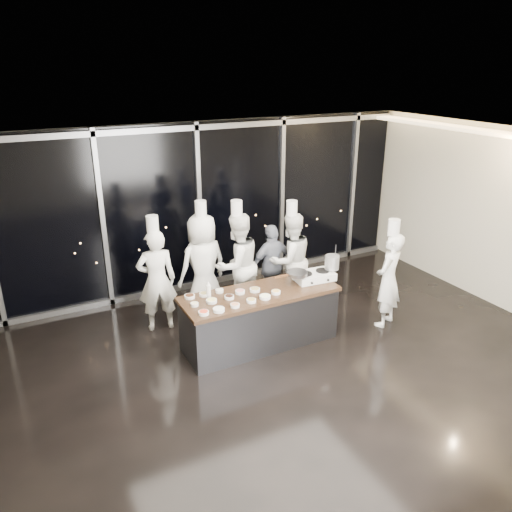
% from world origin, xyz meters
% --- Properties ---
extents(ground, '(9.00, 9.00, 0.00)m').
position_xyz_m(ground, '(0.00, 0.00, 0.00)').
color(ground, black).
rests_on(ground, ground).
extents(room_shell, '(9.02, 7.02, 3.21)m').
position_xyz_m(room_shell, '(0.18, 0.00, 2.25)').
color(room_shell, beige).
rests_on(room_shell, ground).
extents(window_wall, '(8.90, 0.11, 3.20)m').
position_xyz_m(window_wall, '(0.00, 3.43, 1.60)').
color(window_wall, black).
rests_on(window_wall, ground).
extents(demo_counter, '(2.46, 0.86, 0.90)m').
position_xyz_m(demo_counter, '(0.00, 0.90, 0.45)').
color(demo_counter, '#35363A').
rests_on(demo_counter, ground).
extents(stove, '(0.67, 0.45, 0.14)m').
position_xyz_m(stove, '(1.00, 0.93, 0.96)').
color(stove, silver).
rests_on(stove, demo_counter).
extents(frying_pan, '(0.59, 0.36, 0.06)m').
position_xyz_m(frying_pan, '(0.68, 0.94, 1.07)').
color(frying_pan, slate).
rests_on(frying_pan, stove).
extents(stock_pot, '(0.25, 0.25, 0.23)m').
position_xyz_m(stock_pot, '(1.32, 0.89, 1.15)').
color(stock_pot, silver).
rests_on(stock_pot, stove).
extents(prep_bowls, '(1.38, 0.75, 0.05)m').
position_xyz_m(prep_bowls, '(-0.53, 0.87, 0.93)').
color(prep_bowls, white).
rests_on(prep_bowls, demo_counter).
extents(squeeze_bottle, '(0.07, 0.07, 0.26)m').
position_xyz_m(squeeze_bottle, '(-0.76, 1.11, 1.02)').
color(squeeze_bottle, white).
rests_on(squeeze_bottle, demo_counter).
extents(chef_far_left, '(0.69, 0.51, 1.97)m').
position_xyz_m(chef_far_left, '(-1.26, 2.12, 0.89)').
color(chef_far_left, white).
rests_on(chef_far_left, ground).
extents(chef_left, '(0.99, 0.74, 2.07)m').
position_xyz_m(chef_left, '(-0.40, 2.26, 0.93)').
color(chef_left, white).
rests_on(chef_left, ground).
extents(chef_center, '(1.03, 0.88, 2.07)m').
position_xyz_m(chef_center, '(0.14, 2.02, 0.93)').
color(chef_center, white).
rests_on(chef_center, ground).
extents(guest, '(0.92, 0.44, 1.53)m').
position_xyz_m(guest, '(0.85, 2.05, 0.77)').
color(guest, '#141F38').
rests_on(guest, ground).
extents(chef_right, '(0.88, 0.70, 1.97)m').
position_xyz_m(chef_right, '(1.13, 1.88, 0.88)').
color(chef_right, white).
rests_on(chef_right, ground).
extents(chef_side, '(0.71, 0.62, 1.87)m').
position_xyz_m(chef_side, '(2.20, 0.50, 0.84)').
color(chef_side, white).
rests_on(chef_side, ground).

